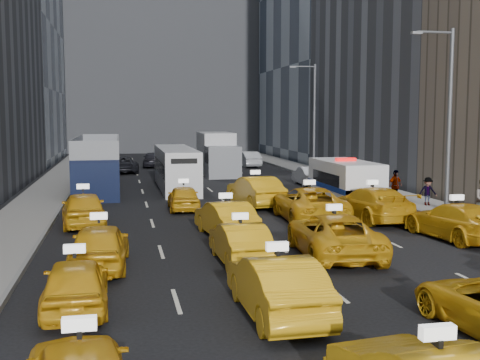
# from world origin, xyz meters

# --- Properties ---
(ground) EXTENTS (160.00, 160.00, 0.00)m
(ground) POSITION_xyz_m (0.00, 0.00, 0.00)
(ground) COLOR black
(ground) RESTS_ON ground
(sidewalk_west) EXTENTS (3.00, 90.00, 0.15)m
(sidewalk_west) POSITION_xyz_m (-10.50, 25.00, 0.07)
(sidewalk_west) COLOR gray
(sidewalk_west) RESTS_ON ground
(sidewalk_east) EXTENTS (3.00, 90.00, 0.15)m
(sidewalk_east) POSITION_xyz_m (10.50, 25.00, 0.07)
(sidewalk_east) COLOR gray
(sidewalk_east) RESTS_ON ground
(curb_west) EXTENTS (0.15, 90.00, 0.18)m
(curb_west) POSITION_xyz_m (-9.05, 25.00, 0.09)
(curb_west) COLOR slate
(curb_west) RESTS_ON ground
(curb_east) EXTENTS (0.15, 90.00, 0.18)m
(curb_east) POSITION_xyz_m (9.05, 25.00, 0.09)
(curb_east) COLOR slate
(curb_east) RESTS_ON ground
(building_backdrop) EXTENTS (30.00, 12.00, 40.00)m
(building_backdrop) POSITION_xyz_m (0.00, 72.00, 20.00)
(building_backdrop) COLOR slate
(building_backdrop) RESTS_ON ground
(streetlight_near) EXTENTS (2.15, 0.22, 9.00)m
(streetlight_near) POSITION_xyz_m (9.18, 12.00, 4.92)
(streetlight_near) COLOR #595B60
(streetlight_near) RESTS_ON ground
(streetlight_far) EXTENTS (2.15, 0.22, 9.00)m
(streetlight_far) POSITION_xyz_m (9.18, 32.00, 4.92)
(streetlight_far) COLOR #595B60
(streetlight_far) RESTS_ON ground
(taxi_4) EXTENTS (1.75, 4.13, 1.39)m
(taxi_4) POSITION_xyz_m (-7.11, 1.77, 0.70)
(taxi_4) COLOR orange
(taxi_4) RESTS_ON ground
(taxi_5) EXTENTS (1.74, 4.74, 1.55)m
(taxi_5) POSITION_xyz_m (-2.14, 0.32, 0.77)
(taxi_5) COLOR orange
(taxi_5) RESTS_ON ground
(taxi_8) EXTENTS (2.03, 4.58, 1.53)m
(taxi_8) POSITION_xyz_m (-6.63, 5.95, 0.77)
(taxi_8) COLOR orange
(taxi_8) RESTS_ON ground
(taxi_9) EXTENTS (1.58, 4.25, 1.39)m
(taxi_9) POSITION_xyz_m (-1.96, 5.85, 0.69)
(taxi_9) COLOR orange
(taxi_9) RESTS_ON ground
(taxi_10) EXTENTS (3.02, 5.75, 1.54)m
(taxi_10) POSITION_xyz_m (1.49, 6.11, 0.77)
(taxi_10) COLOR orange
(taxi_10) RESTS_ON ground
(taxi_11) EXTENTS (2.63, 5.34, 1.49)m
(taxi_11) POSITION_xyz_m (7.36, 7.93, 0.75)
(taxi_11) COLOR orange
(taxi_11) RESTS_ON ground
(taxi_12) EXTENTS (2.33, 4.83, 1.59)m
(taxi_12) POSITION_xyz_m (-7.58, 13.93, 0.80)
(taxi_12) COLOR orange
(taxi_12) RESTS_ON ground
(taxi_13) EXTENTS (2.13, 4.68, 1.49)m
(taxi_13) POSITION_xyz_m (-1.67, 10.35, 0.74)
(taxi_13) COLOR orange
(taxi_13) RESTS_ON ground
(taxi_14) EXTENTS (3.05, 6.01, 1.63)m
(taxi_14) POSITION_xyz_m (2.87, 13.19, 0.81)
(taxi_14) COLOR orange
(taxi_14) RESTS_ON ground
(taxi_15) EXTENTS (2.62, 5.69, 1.61)m
(taxi_15) POSITION_xyz_m (5.85, 12.76, 0.81)
(taxi_15) COLOR orange
(taxi_15) RESTS_ON ground
(taxi_16) EXTENTS (1.72, 3.99, 1.34)m
(taxi_16) POSITION_xyz_m (-2.65, 17.60, 0.67)
(taxi_16) COLOR orange
(taxi_16) RESTS_ON ground
(taxi_17) EXTENTS (2.44, 5.26, 1.67)m
(taxi_17) POSITION_xyz_m (1.38, 18.24, 0.83)
(taxi_17) COLOR orange
(taxi_17) RESTS_ON ground
(nypd_van) EXTENTS (3.04, 6.36, 2.63)m
(nypd_van) POSITION_xyz_m (6.47, 17.84, 1.19)
(nypd_van) COLOR white
(nypd_van) RESTS_ON ground
(double_decker) EXTENTS (3.25, 12.20, 3.52)m
(double_decker) POSITION_xyz_m (-7.33, 26.99, 1.75)
(double_decker) COLOR black
(double_decker) RESTS_ON ground
(city_bus) EXTENTS (2.46, 10.83, 2.79)m
(city_bus) POSITION_xyz_m (-2.18, 27.02, 1.38)
(city_bus) COLOR silver
(city_bus) RESTS_ON ground
(box_truck) EXTENTS (3.30, 7.90, 3.52)m
(box_truck) POSITION_xyz_m (2.18, 36.10, 1.74)
(box_truck) COLOR silver
(box_truck) RESTS_ON ground
(misc_car_0) EXTENTS (1.58, 4.16, 1.35)m
(misc_car_0) POSITION_xyz_m (7.31, 27.25, 0.68)
(misc_car_0) COLOR #B5B8BE
(misc_car_0) RESTS_ON ground
(misc_car_1) EXTENTS (2.65, 5.31, 1.44)m
(misc_car_1) POSITION_xyz_m (-5.65, 39.38, 0.72)
(misc_car_1) COLOR black
(misc_car_1) RESTS_ON ground
(misc_car_2) EXTENTS (2.38, 5.02, 1.41)m
(misc_car_2) POSITION_xyz_m (1.88, 45.73, 0.71)
(misc_car_2) COLOR slate
(misc_car_2) RESTS_ON ground
(misc_car_3) EXTENTS (2.17, 4.62, 1.53)m
(misc_car_3) POSITION_xyz_m (-2.80, 44.61, 0.76)
(misc_car_3) COLOR black
(misc_car_3) RESTS_ON ground
(misc_car_4) EXTENTS (1.84, 4.64, 1.50)m
(misc_car_4) POSITION_xyz_m (6.33, 43.15, 0.75)
(misc_car_4) COLOR #B4B8BD
(misc_car_4) RESTS_ON ground
(pedestrian_2) EXTENTS (1.03, 0.55, 1.52)m
(pedestrian_2) POSITION_xyz_m (10.38, 15.73, 0.91)
(pedestrian_2) COLOR gray
(pedestrian_2) RESTS_ON sidewalk_east
(pedestrian_3) EXTENTS (1.16, 0.83, 1.80)m
(pedestrian_3) POSITION_xyz_m (9.26, 17.35, 1.05)
(pedestrian_3) COLOR gray
(pedestrian_3) RESTS_ON sidewalk_east
(pedestrian_4) EXTENTS (0.96, 0.69, 1.77)m
(pedestrian_4) POSITION_xyz_m (9.72, 22.94, 1.03)
(pedestrian_4) COLOR gray
(pedestrian_4) RESTS_ON sidewalk_east
(pedestrian_5) EXTENTS (1.57, 0.98, 1.64)m
(pedestrian_5) POSITION_xyz_m (11.12, 24.55, 0.97)
(pedestrian_5) COLOR gray
(pedestrian_5) RESTS_ON sidewalk_east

